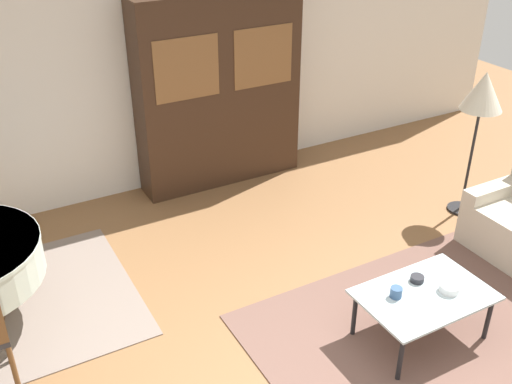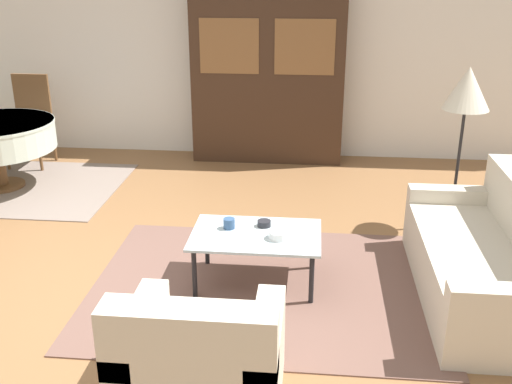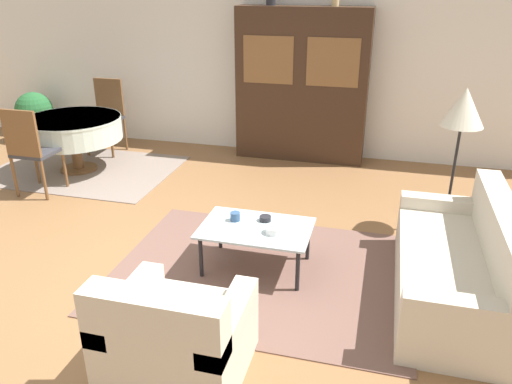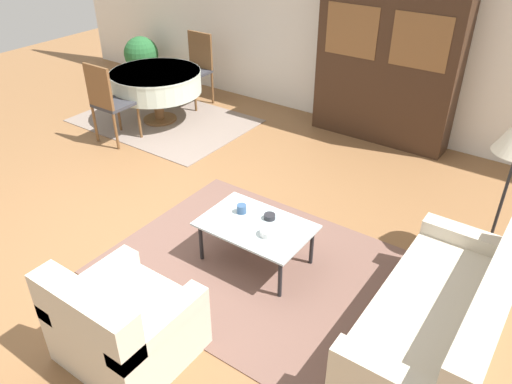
% 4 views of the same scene
% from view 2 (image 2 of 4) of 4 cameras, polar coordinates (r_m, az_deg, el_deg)
% --- Properties ---
extents(ground_plane, '(14.00, 14.00, 0.00)m').
position_cam_2_polar(ground_plane, '(4.62, -13.12, -9.62)').
color(ground_plane, brown).
extents(wall_back, '(10.00, 0.06, 2.70)m').
position_cam_2_polar(wall_back, '(7.56, -5.28, 13.74)').
color(wall_back, silver).
rests_on(wall_back, ground_plane).
extents(area_rug, '(2.60, 2.00, 0.01)m').
position_cam_2_polar(area_rug, '(4.61, 0.79, -8.97)').
color(area_rug, brown).
rests_on(area_rug, ground_plane).
extents(dining_rug, '(2.42, 1.71, 0.01)m').
position_cam_2_polar(dining_rug, '(7.11, -22.46, 0.51)').
color(dining_rug, gray).
rests_on(dining_rug, ground_plane).
extents(couch, '(0.83, 1.81, 0.83)m').
position_cam_2_polar(couch, '(4.64, 21.24, -6.19)').
color(couch, beige).
rests_on(couch, ground_plane).
extents(armchair, '(0.86, 0.80, 0.80)m').
position_cam_2_polar(armchair, '(3.36, -5.28, -15.95)').
color(armchair, beige).
rests_on(armchair, ground_plane).
extents(coffee_table, '(0.97, 0.64, 0.41)m').
position_cam_2_polar(coffee_table, '(4.50, -0.00, -4.43)').
color(coffee_table, black).
rests_on(coffee_table, area_rug).
extents(display_cabinet, '(1.80, 0.40, 2.08)m').
position_cam_2_polar(display_cabinet, '(7.25, 1.14, 11.04)').
color(display_cabinet, '#382316').
rests_on(display_cabinet, ground_plane).
extents(dining_chair_far, '(0.44, 0.44, 1.06)m').
position_cam_2_polar(dining_chair_far, '(7.67, -20.72, 6.93)').
color(dining_chair_far, brown).
rests_on(dining_chair_far, dining_rug).
extents(floor_lamp, '(0.40, 0.40, 1.48)m').
position_cam_2_polar(floor_lamp, '(5.52, 19.45, 8.82)').
color(floor_lamp, black).
rests_on(floor_lamp, ground_plane).
extents(cup, '(0.09, 0.09, 0.08)m').
position_cam_2_polar(cup, '(4.56, -2.58, -3.01)').
color(cup, '#33517A').
rests_on(cup, coffee_table).
extents(bowl, '(0.15, 0.15, 0.06)m').
position_cam_2_polar(bowl, '(4.40, 2.18, -4.10)').
color(bowl, white).
rests_on(bowl, coffee_table).
extents(bowl_small, '(0.10, 0.10, 0.05)m').
position_cam_2_polar(bowl_small, '(4.59, 0.78, -3.01)').
color(bowl_small, '#232328').
rests_on(bowl_small, coffee_table).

